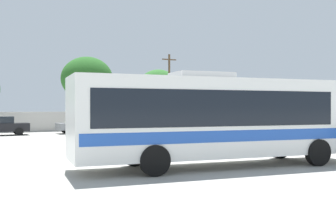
{
  "coord_description": "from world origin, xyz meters",
  "views": [
    {
      "loc": [
        -10.09,
        -13.06,
        2.26
      ],
      "look_at": [
        -2.78,
        1.95,
        2.08
      ],
      "focal_mm": 42.8,
      "sensor_mm": 36.0,
      "label": 1
    }
  ],
  "objects_px": {
    "utility_pole_near": "(169,89)",
    "roadside_tree_midleft": "(87,79)",
    "coach_bus_white_blue": "(219,117)",
    "parked_car_third_silver": "(143,123)",
    "roadside_tree_midright": "(158,87)",
    "parked_car_second_grey": "(84,125)"
  },
  "relations": [
    {
      "from": "parked_car_third_silver",
      "to": "roadside_tree_midleft",
      "type": "distance_m",
      "value": 10.02
    },
    {
      "from": "roadside_tree_midright",
      "to": "coach_bus_white_blue",
      "type": "bearing_deg",
      "value": -110.67
    },
    {
      "from": "coach_bus_white_blue",
      "to": "roadside_tree_midleft",
      "type": "height_order",
      "value": "roadside_tree_midleft"
    },
    {
      "from": "parked_car_third_silver",
      "to": "utility_pole_near",
      "type": "xyz_separation_m",
      "value": [
        5.87,
        6.19,
        3.62
      ]
    },
    {
      "from": "utility_pole_near",
      "to": "roadside_tree_midright",
      "type": "height_order",
      "value": "utility_pole_near"
    },
    {
      "from": "roadside_tree_midright",
      "to": "parked_car_second_grey",
      "type": "bearing_deg",
      "value": -141.15
    },
    {
      "from": "parked_car_third_silver",
      "to": "parked_car_second_grey",
      "type": "bearing_deg",
      "value": -177.98
    },
    {
      "from": "parked_car_second_grey",
      "to": "roadside_tree_midright",
      "type": "distance_m",
      "value": 15.42
    },
    {
      "from": "coach_bus_white_blue",
      "to": "roadside_tree_midleft",
      "type": "distance_m",
      "value": 31.11
    },
    {
      "from": "coach_bus_white_blue",
      "to": "parked_car_second_grey",
      "type": "bearing_deg",
      "value": 89.06
    },
    {
      "from": "parked_car_second_grey",
      "to": "parked_car_third_silver",
      "type": "distance_m",
      "value": 5.76
    },
    {
      "from": "coach_bus_white_blue",
      "to": "utility_pole_near",
      "type": "height_order",
      "value": "utility_pole_near"
    },
    {
      "from": "utility_pole_near",
      "to": "roadside_tree_midleft",
      "type": "bearing_deg",
      "value": 167.46
    },
    {
      "from": "parked_car_second_grey",
      "to": "roadside_tree_midleft",
      "type": "height_order",
      "value": "roadside_tree_midleft"
    },
    {
      "from": "coach_bus_white_blue",
      "to": "parked_car_second_grey",
      "type": "xyz_separation_m",
      "value": [
        0.37,
        22.34,
        -1.15
      ]
    },
    {
      "from": "parked_car_third_silver",
      "to": "roadside_tree_midleft",
      "type": "height_order",
      "value": "roadside_tree_midleft"
    },
    {
      "from": "roadside_tree_midleft",
      "to": "roadside_tree_midright",
      "type": "distance_m",
      "value": 9.16
    },
    {
      "from": "roadside_tree_midleft",
      "to": "parked_car_third_silver",
      "type": "bearing_deg",
      "value": -68.31
    },
    {
      "from": "utility_pole_near",
      "to": "roadside_tree_midright",
      "type": "distance_m",
      "value": 2.96
    },
    {
      "from": "coach_bus_white_blue",
      "to": "roadside_tree_midright",
      "type": "distance_m",
      "value": 33.97
    },
    {
      "from": "parked_car_third_silver",
      "to": "utility_pole_near",
      "type": "bearing_deg",
      "value": 46.52
    },
    {
      "from": "parked_car_third_silver",
      "to": "roadside_tree_midright",
      "type": "relative_size",
      "value": 0.62
    }
  ]
}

